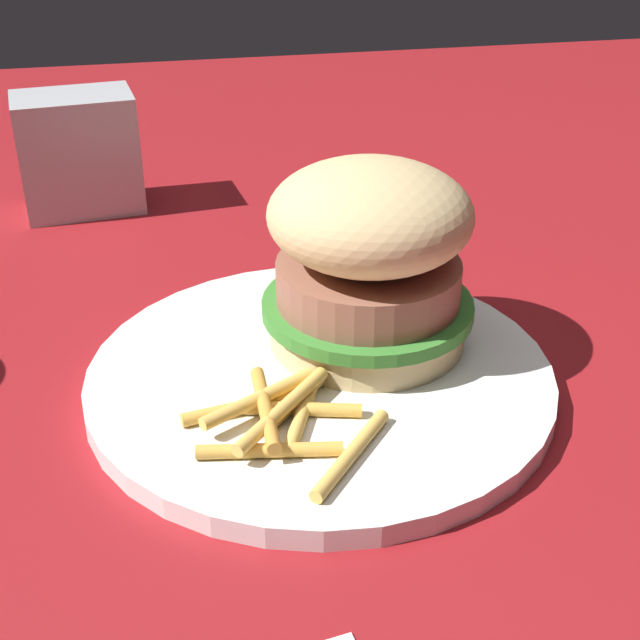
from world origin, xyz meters
name	(u,v)px	position (x,y,z in m)	size (l,w,h in m)	color
ground_plane	(357,392)	(0.00, 0.00, 0.00)	(1.60, 1.60, 0.00)	maroon
plate	(320,377)	(-0.02, 0.01, 0.01)	(0.25, 0.25, 0.01)	white
sandwich	(369,256)	(0.01, 0.03, 0.06)	(0.12, 0.12, 0.11)	tan
fries_pile	(286,416)	(-0.05, -0.04, 0.02)	(0.10, 0.11, 0.01)	#E5B251
napkin_dispenser	(79,153)	(-0.15, 0.30, 0.05)	(0.09, 0.06, 0.09)	#B7BABF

